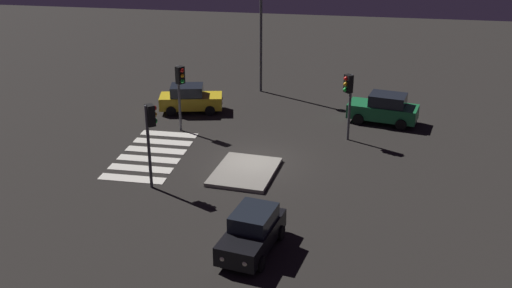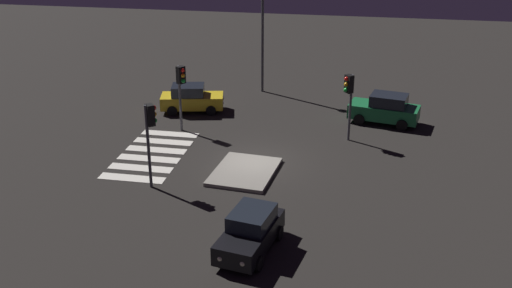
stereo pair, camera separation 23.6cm
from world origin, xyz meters
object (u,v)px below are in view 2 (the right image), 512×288
(car_black, at_px, (250,232))
(street_lamp, at_px, (263,15))
(traffic_light_east, at_px, (150,125))
(traffic_light_west, at_px, (349,91))
(traffic_light_south, at_px, (181,82))
(car_green, at_px, (385,109))
(traffic_island, at_px, (245,172))
(car_yellow, at_px, (191,98))

(car_black, distance_m, street_lamp, 20.16)
(traffic_light_east, xyz_separation_m, traffic_light_west, (-7.20, 8.41, -0.20))
(car_black, relative_size, traffic_light_south, 1.01)
(traffic_light_west, xyz_separation_m, street_lamp, (-7.84, -6.03, 2.34))
(car_green, xyz_separation_m, traffic_light_east, (10.35, -10.47, 2.15))
(traffic_island, xyz_separation_m, traffic_light_east, (2.09, -3.81, 2.91))
(car_black, bearing_deg, car_green, 171.45)
(car_green, distance_m, traffic_light_west, 4.23)
(car_green, bearing_deg, traffic_island, 62.70)
(car_green, distance_m, traffic_light_south, 11.89)
(car_green, distance_m, street_lamp, 10.29)
(car_green, relative_size, traffic_light_east, 1.07)
(street_lamp, bearing_deg, car_black, 8.71)
(traffic_light_west, height_order, street_lamp, street_lamp)
(traffic_island, bearing_deg, car_yellow, -148.46)
(traffic_island, distance_m, traffic_light_east, 5.24)
(car_yellow, bearing_deg, car_green, -11.79)
(traffic_island, bearing_deg, traffic_light_east, -61.25)
(car_black, relative_size, traffic_light_east, 0.97)
(car_green, bearing_deg, car_black, 82.52)
(car_green, height_order, street_lamp, street_lamp)
(traffic_light_east, bearing_deg, car_yellow, 56.72)
(car_green, bearing_deg, car_yellow, 12.01)
(traffic_light_south, bearing_deg, car_black, -26.03)
(traffic_island, bearing_deg, traffic_light_south, -136.81)
(street_lamp, bearing_deg, traffic_light_west, 37.54)
(traffic_light_west, distance_m, street_lamp, 10.16)
(traffic_light_west, bearing_deg, car_black, 34.17)
(car_green, relative_size, traffic_light_south, 1.12)
(traffic_light_east, bearing_deg, street_lamp, 41.03)
(traffic_light_west, relative_size, street_lamp, 0.49)
(traffic_island, distance_m, traffic_light_south, 7.20)
(car_black, bearing_deg, traffic_light_west, 175.85)
(traffic_island, relative_size, traffic_light_east, 1.02)
(traffic_light_east, distance_m, traffic_light_west, 11.08)
(traffic_light_south, relative_size, street_lamp, 0.50)
(car_yellow, bearing_deg, traffic_island, -70.66)
(car_yellow, distance_m, traffic_light_west, 10.28)
(car_black, bearing_deg, street_lamp, -160.75)
(street_lamp, bearing_deg, car_green, 59.84)
(traffic_light_south, distance_m, street_lamp, 8.98)
(car_yellow, bearing_deg, traffic_light_west, -29.85)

